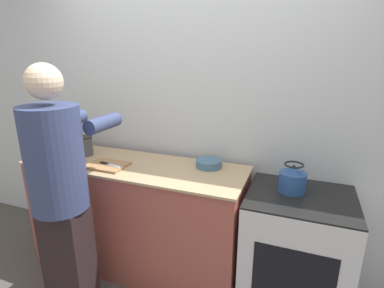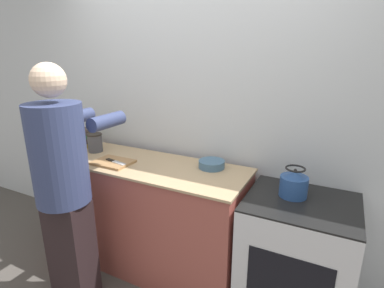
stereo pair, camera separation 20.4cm
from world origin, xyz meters
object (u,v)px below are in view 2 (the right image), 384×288
at_px(knife, 115,162).
at_px(bowl_prep, 212,164).
at_px(kettle, 294,184).
at_px(canister_jar, 95,143).
at_px(cutting_board, 113,162).
at_px(oven, 295,260).
at_px(person, 64,183).

height_order(knife, bowl_prep, bowl_prep).
bearing_deg(kettle, canister_jar, -179.48).
xyz_separation_m(cutting_board, knife, (0.03, -0.01, 0.01)).
bearing_deg(oven, canister_jar, 178.86).
bearing_deg(bowl_prep, canister_jar, -174.35).
distance_m(knife, bowl_prep, 0.76).
xyz_separation_m(knife, kettle, (1.33, 0.18, 0.01)).
height_order(cutting_board, kettle, kettle).
bearing_deg(oven, kettle, 142.69).
xyz_separation_m(kettle, canister_jar, (-1.70, -0.02, 0.05)).
bearing_deg(knife, bowl_prep, 31.81).
bearing_deg(knife, canister_jar, 166.01).
height_order(person, bowl_prep, person).
xyz_separation_m(cutting_board, kettle, (1.36, 0.18, 0.02)).
bearing_deg(bowl_prep, knife, -158.79).
xyz_separation_m(person, cutting_board, (0.04, 0.44, 0.01)).
relative_size(person, knife, 8.12).
relative_size(person, cutting_board, 5.70).
xyz_separation_m(person, knife, (0.07, 0.44, 0.02)).
relative_size(oven, cutting_board, 2.90).
height_order(person, kettle, person).
relative_size(oven, knife, 4.14).
distance_m(person, kettle, 1.53).
bearing_deg(kettle, bowl_prep, 171.61).
bearing_deg(canister_jar, oven, -1.14).
bearing_deg(oven, person, -158.68).
distance_m(person, cutting_board, 0.45).
height_order(oven, knife, knife).
height_order(knife, kettle, kettle).
bearing_deg(canister_jar, knife, -24.59).
xyz_separation_m(cutting_board, bowl_prep, (0.74, 0.27, 0.02)).
distance_m(oven, cutting_board, 1.52).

